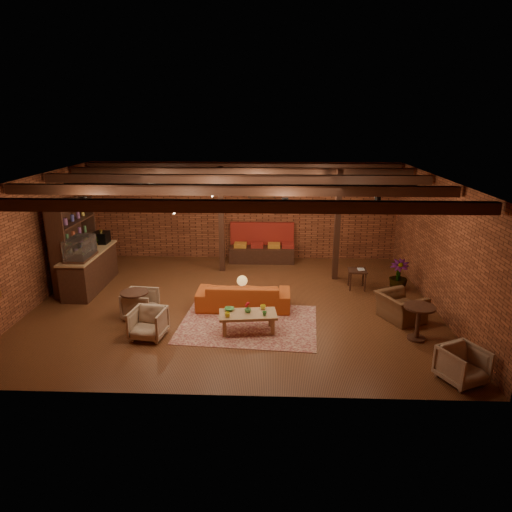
{
  "coord_description": "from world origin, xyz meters",
  "views": [
    {
      "loc": [
        0.96,
        -10.78,
        4.64
      ],
      "look_at": [
        0.54,
        0.2,
        1.23
      ],
      "focal_mm": 32.0,
      "sensor_mm": 36.0,
      "label": 1
    }
  ],
  "objects_px": {
    "armchair_b": "(148,322)",
    "side_table_book": "(357,271)",
    "round_table_left": "(135,301)",
    "armchair_far": "(463,363)",
    "armchair_a": "(140,303)",
    "round_table_right": "(419,317)",
    "side_table_lamp": "(242,283)",
    "coffee_table": "(247,315)",
    "plant_tall": "(401,244)",
    "armchair_right": "(401,303)",
    "sofa": "(244,296)"
  },
  "relations": [
    {
      "from": "coffee_table",
      "to": "armchair_far",
      "type": "height_order",
      "value": "armchair_far"
    },
    {
      "from": "side_table_lamp",
      "to": "armchair_far",
      "type": "bearing_deg",
      "value": -37.51
    },
    {
      "from": "round_table_left",
      "to": "coffee_table",
      "type": "bearing_deg",
      "value": -11.49
    },
    {
      "from": "coffee_table",
      "to": "side_table_book",
      "type": "relative_size",
      "value": 2.32
    },
    {
      "from": "armchair_right",
      "to": "side_table_lamp",
      "type": "bearing_deg",
      "value": 54.45
    },
    {
      "from": "round_table_left",
      "to": "armchair_far",
      "type": "bearing_deg",
      "value": -19.9
    },
    {
      "from": "armchair_b",
      "to": "side_table_book",
      "type": "bearing_deg",
      "value": 39.97
    },
    {
      "from": "armchair_far",
      "to": "plant_tall",
      "type": "height_order",
      "value": "plant_tall"
    },
    {
      "from": "armchair_a",
      "to": "armchair_b",
      "type": "distance_m",
      "value": 1.11
    },
    {
      "from": "side_table_lamp",
      "to": "armchair_far",
      "type": "relative_size",
      "value": 1.14
    },
    {
      "from": "side_table_book",
      "to": "plant_tall",
      "type": "xyz_separation_m",
      "value": [
        1.09,
        -0.13,
        0.82
      ]
    },
    {
      "from": "armchair_b",
      "to": "armchair_far",
      "type": "height_order",
      "value": "armchair_far"
    },
    {
      "from": "armchair_a",
      "to": "round_table_left",
      "type": "bearing_deg",
      "value": 140.27
    },
    {
      "from": "round_table_right",
      "to": "side_table_lamp",
      "type": "bearing_deg",
      "value": 157.62
    },
    {
      "from": "armchair_right",
      "to": "round_table_right",
      "type": "relative_size",
      "value": 1.28
    },
    {
      "from": "side_table_lamp",
      "to": "armchair_right",
      "type": "height_order",
      "value": "armchair_right"
    },
    {
      "from": "coffee_table",
      "to": "armchair_a",
      "type": "height_order",
      "value": "armchair_a"
    },
    {
      "from": "round_table_left",
      "to": "side_table_book",
      "type": "relative_size",
      "value": 1.19
    },
    {
      "from": "armchair_right",
      "to": "sofa",
      "type": "bearing_deg",
      "value": 55.63
    },
    {
      "from": "round_table_right",
      "to": "side_table_book",
      "type": "bearing_deg",
      "value": 104.59
    },
    {
      "from": "sofa",
      "to": "round_table_left",
      "type": "relative_size",
      "value": 3.38
    },
    {
      "from": "coffee_table",
      "to": "round_table_right",
      "type": "relative_size",
      "value": 1.73
    },
    {
      "from": "sofa",
      "to": "armchair_b",
      "type": "xyz_separation_m",
      "value": [
        -1.96,
        -1.64,
        0.02
      ]
    },
    {
      "from": "armchair_a",
      "to": "round_table_right",
      "type": "height_order",
      "value": "round_table_right"
    },
    {
      "from": "coffee_table",
      "to": "round_table_right",
      "type": "xyz_separation_m",
      "value": [
        3.67,
        -0.25,
        0.13
      ]
    },
    {
      "from": "armchair_far",
      "to": "plant_tall",
      "type": "bearing_deg",
      "value": 63.92
    },
    {
      "from": "coffee_table",
      "to": "side_table_book",
      "type": "bearing_deg",
      "value": 43.46
    },
    {
      "from": "side_table_lamp",
      "to": "plant_tall",
      "type": "bearing_deg",
      "value": 16.74
    },
    {
      "from": "sofa",
      "to": "side_table_lamp",
      "type": "distance_m",
      "value": 0.31
    },
    {
      "from": "coffee_table",
      "to": "armchair_b",
      "type": "distance_m",
      "value": 2.16
    },
    {
      "from": "coffee_table",
      "to": "side_table_book",
      "type": "distance_m",
      "value": 3.99
    },
    {
      "from": "armchair_b",
      "to": "plant_tall",
      "type": "distance_m",
      "value": 6.87
    },
    {
      "from": "armchair_b",
      "to": "round_table_right",
      "type": "distance_m",
      "value": 5.8
    },
    {
      "from": "side_table_book",
      "to": "sofa",
      "type": "bearing_deg",
      "value": -154.2
    },
    {
      "from": "round_table_right",
      "to": "plant_tall",
      "type": "relative_size",
      "value": 0.29
    },
    {
      "from": "side_table_lamp",
      "to": "round_table_right",
      "type": "distance_m",
      "value": 4.19
    },
    {
      "from": "armchair_right",
      "to": "plant_tall",
      "type": "distance_m",
      "value": 2.12
    },
    {
      "from": "coffee_table",
      "to": "armchair_a",
      "type": "relative_size",
      "value": 1.8
    },
    {
      "from": "sofa",
      "to": "round_table_right",
      "type": "xyz_separation_m",
      "value": [
        3.84,
        -1.51,
        0.18
      ]
    },
    {
      "from": "armchair_right",
      "to": "armchair_far",
      "type": "distance_m",
      "value": 2.64
    },
    {
      "from": "coffee_table",
      "to": "armchair_far",
      "type": "distance_m",
      "value": 4.4
    },
    {
      "from": "round_table_left",
      "to": "armchair_far",
      "type": "xyz_separation_m",
      "value": [
        6.66,
        -2.41,
        -0.1
      ]
    },
    {
      "from": "side_table_book",
      "to": "armchair_a",
      "type": "bearing_deg",
      "value": -158.96
    },
    {
      "from": "round_table_left",
      "to": "armchair_a",
      "type": "relative_size",
      "value": 0.92
    },
    {
      "from": "armchair_a",
      "to": "round_table_right",
      "type": "xyz_separation_m",
      "value": [
        6.25,
        -0.88,
        0.15
      ]
    },
    {
      "from": "armchair_right",
      "to": "round_table_right",
      "type": "distance_m",
      "value": 0.99
    },
    {
      "from": "armchair_far",
      "to": "round_table_left",
      "type": "bearing_deg",
      "value": 134.03
    },
    {
      "from": "armchair_b",
      "to": "side_table_book",
      "type": "height_order",
      "value": "armchair_b"
    },
    {
      "from": "round_table_right",
      "to": "plant_tall",
      "type": "xyz_separation_m",
      "value": [
        0.32,
        2.86,
        0.81
      ]
    },
    {
      "from": "sofa",
      "to": "round_table_right",
      "type": "relative_size",
      "value": 2.99
    }
  ]
}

